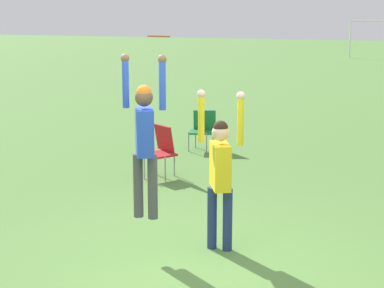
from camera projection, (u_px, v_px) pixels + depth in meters
name	position (u px, v px, depth m)	size (l,w,h in m)	color
ground_plane	(191.00, 267.00, 7.46)	(120.00, 120.00, 0.00)	#56843D
person_jumping	(145.00, 134.00, 7.61)	(0.58, 0.47, 1.98)	#4C4C51
person_defending	(220.00, 168.00, 7.82)	(0.60, 0.49, 2.00)	navy
frisbee	(158.00, 36.00, 7.38)	(0.27, 0.27, 0.03)	#E04C23
camping_chair_1	(203.00, 127.00, 13.69)	(0.60, 0.64, 0.84)	gray
camping_chair_3	(162.00, 147.00, 11.46)	(0.65, 0.72, 0.92)	gray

